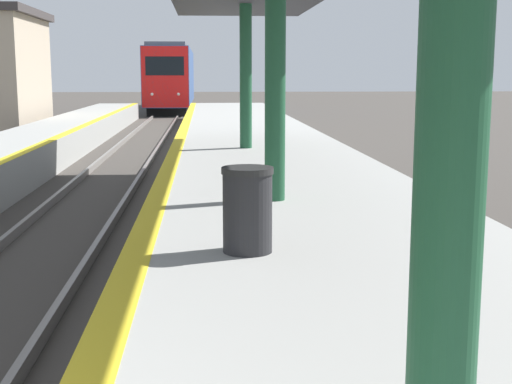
{
  "coord_description": "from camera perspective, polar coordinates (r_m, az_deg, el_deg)",
  "views": [
    {
      "loc": [
        2.32,
        -1.5,
        2.57
      ],
      "look_at": [
        3.48,
        14.91,
        -0.17
      ],
      "focal_mm": 50.0,
      "sensor_mm": 36.0,
      "label": 1
    }
  ],
  "objects": [
    {
      "name": "train",
      "position": [
        51.05,
        -6.76,
        9.04
      ],
      "size": [
        2.8,
        17.62,
        4.42
      ],
      "color": "black",
      "rests_on": "ground"
    },
    {
      "name": "trash_bin",
      "position": [
        6.76,
        -0.68,
        -1.41
      ],
      "size": [
        0.49,
        0.49,
        0.82
      ],
      "color": "#262628",
      "rests_on": "platform_right"
    }
  ]
}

